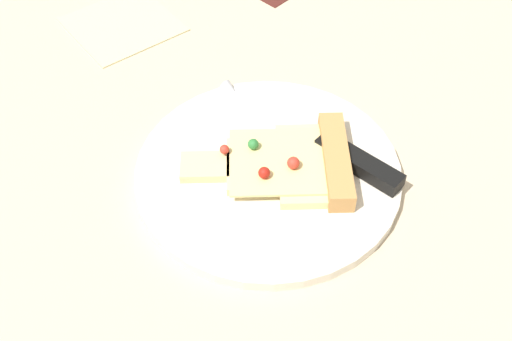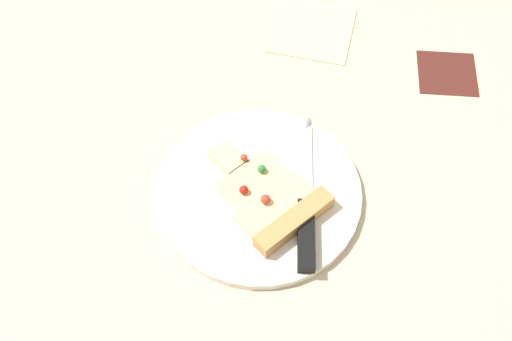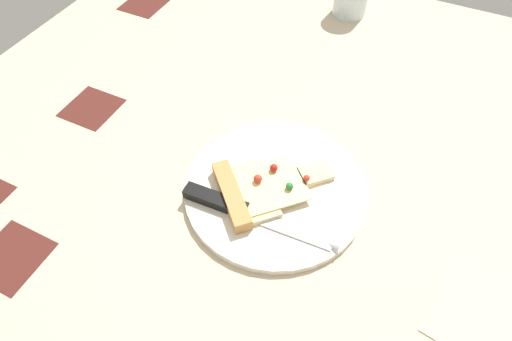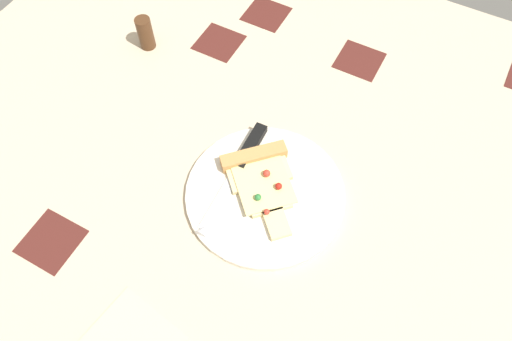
# 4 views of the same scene
# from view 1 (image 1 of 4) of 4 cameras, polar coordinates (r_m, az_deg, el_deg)

# --- Properties ---
(ground_plane) EXTENTS (1.42, 1.42, 0.03)m
(ground_plane) POSITION_cam_1_polar(r_m,az_deg,el_deg) (0.74, -0.38, 2.79)
(ground_plane) COLOR #C6B293
(ground_plane) RESTS_ON ground
(plate) EXTENTS (0.28, 0.28, 0.01)m
(plate) POSITION_cam_1_polar(r_m,az_deg,el_deg) (0.68, 1.07, -0.19)
(plate) COLOR silver
(plate) RESTS_ON ground_plane
(pizza_slice) EXTENTS (0.18, 0.18, 0.03)m
(pizza_slice) POSITION_cam_1_polar(r_m,az_deg,el_deg) (0.67, 3.30, 0.65)
(pizza_slice) COLOR beige
(pizza_slice) RESTS_ON plate
(knife) EXTENTS (0.03, 0.24, 0.02)m
(knife) POSITION_cam_1_polar(r_m,az_deg,el_deg) (0.69, 5.99, 2.44)
(knife) COLOR silver
(knife) RESTS_ON plate
(napkin) EXTENTS (0.15, 0.15, 0.00)m
(napkin) POSITION_cam_1_polar(r_m,az_deg,el_deg) (0.90, -11.77, 12.63)
(napkin) COLOR beige
(napkin) RESTS_ON ground_plane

